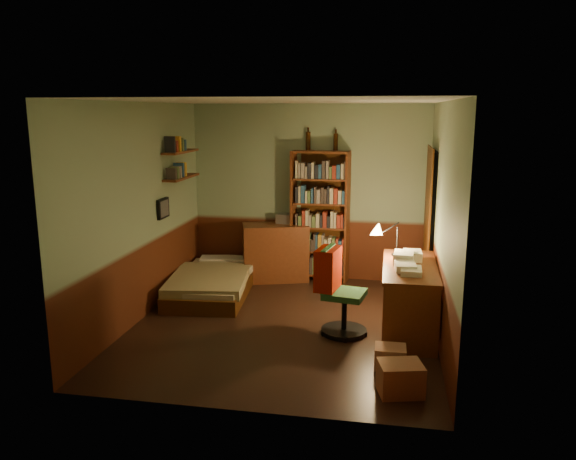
% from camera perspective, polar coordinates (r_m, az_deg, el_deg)
% --- Properties ---
extents(floor, '(3.50, 4.00, 0.02)m').
position_cam_1_polar(floor, '(6.79, -0.38, -9.64)').
color(floor, black).
rests_on(floor, ground).
extents(ceiling, '(3.50, 4.00, 0.02)m').
position_cam_1_polar(ceiling, '(6.31, -0.42, 13.06)').
color(ceiling, silver).
rests_on(ceiling, wall_back).
extents(wall_back, '(3.50, 0.02, 2.60)m').
position_cam_1_polar(wall_back, '(8.38, 2.15, 3.81)').
color(wall_back, gray).
rests_on(wall_back, ground).
extents(wall_left, '(0.02, 4.00, 2.60)m').
position_cam_1_polar(wall_left, '(6.96, -14.79, 1.73)').
color(wall_left, gray).
rests_on(wall_left, ground).
extents(wall_right, '(0.02, 4.00, 2.60)m').
position_cam_1_polar(wall_right, '(6.34, 15.43, 0.71)').
color(wall_right, gray).
rests_on(wall_right, ground).
extents(wall_front, '(3.50, 0.02, 2.60)m').
position_cam_1_polar(wall_front, '(4.51, -5.13, -3.41)').
color(wall_front, gray).
rests_on(wall_front, ground).
extents(doorway, '(0.06, 0.90, 2.00)m').
position_cam_1_polar(doorway, '(7.67, 14.19, 0.40)').
color(doorway, black).
rests_on(doorway, ground).
extents(door_trim, '(0.02, 0.98, 2.08)m').
position_cam_1_polar(door_trim, '(7.66, 13.93, 0.41)').
color(door_trim, '#3E200A').
rests_on(door_trim, ground).
extents(bed, '(1.10, 1.87, 0.53)m').
position_cam_1_polar(bed, '(7.87, -7.64, -4.54)').
color(bed, olive).
rests_on(bed, ground).
extents(dresser, '(1.05, 0.74, 0.85)m').
position_cam_1_polar(dresser, '(8.39, -1.29, -2.27)').
color(dresser, '#5B2A14').
rests_on(dresser, ground).
extents(mini_stereo, '(0.29, 0.24, 0.14)m').
position_cam_1_polar(mini_stereo, '(8.38, -0.21, 1.17)').
color(mini_stereo, '#B2B2B7').
rests_on(mini_stereo, dresser).
extents(bookshelf, '(0.85, 0.37, 1.93)m').
position_cam_1_polar(bookshelf, '(8.25, 3.27, 1.32)').
color(bookshelf, '#5B2A14').
rests_on(bookshelf, ground).
extents(bottle_left, '(0.07, 0.07, 0.27)m').
position_cam_1_polar(bottle_left, '(8.25, 2.05, 9.03)').
color(bottle_left, black).
rests_on(bottle_left, bookshelf).
extents(bottle_right, '(0.08, 0.08, 0.24)m').
position_cam_1_polar(bottle_right, '(8.21, 4.86, 8.90)').
color(bottle_right, black).
rests_on(bottle_right, bookshelf).
extents(desk, '(0.61, 1.46, 0.78)m').
position_cam_1_polar(desk, '(6.63, 12.16, -6.78)').
color(desk, '#5B2A14').
rests_on(desk, ground).
extents(paper_stack, '(0.21, 0.28, 0.11)m').
position_cam_1_polar(paper_stack, '(6.73, 12.55, -2.54)').
color(paper_stack, silver).
rests_on(paper_stack, desk).
extents(desk_lamp, '(0.21, 0.21, 0.55)m').
position_cam_1_polar(desk_lamp, '(6.85, 11.05, -0.34)').
color(desk_lamp, black).
rests_on(desk_lamp, desk).
extents(office_chair, '(0.54, 0.49, 0.94)m').
position_cam_1_polar(office_chair, '(6.40, 5.77, -6.51)').
color(office_chair, '#255329').
rests_on(office_chair, ground).
extents(red_jacket, '(0.33, 0.45, 0.47)m').
position_cam_1_polar(red_jacket, '(6.10, 7.24, -0.55)').
color(red_jacket, '#B11800').
rests_on(red_jacket, office_chair).
extents(wall_shelf_lower, '(0.20, 0.90, 0.03)m').
position_cam_1_polar(wall_shelf_lower, '(7.87, -10.75, 5.28)').
color(wall_shelf_lower, '#5B2A14').
rests_on(wall_shelf_lower, wall_left).
extents(wall_shelf_upper, '(0.20, 0.90, 0.03)m').
position_cam_1_polar(wall_shelf_upper, '(7.84, -10.85, 7.82)').
color(wall_shelf_upper, '#5B2A14').
rests_on(wall_shelf_upper, wall_left).
extents(framed_picture, '(0.04, 0.32, 0.26)m').
position_cam_1_polar(framed_picture, '(7.49, -12.58, 2.16)').
color(framed_picture, black).
rests_on(framed_picture, wall_left).
extents(cardboard_box_a, '(0.45, 0.39, 0.29)m').
position_cam_1_polar(cardboard_box_a, '(5.30, 11.34, -14.56)').
color(cardboard_box_a, '#A26F54').
rests_on(cardboard_box_a, ground).
extents(cardboard_box_b, '(0.31, 0.25, 0.22)m').
position_cam_1_polar(cardboard_box_b, '(5.79, 10.34, -12.57)').
color(cardboard_box_b, '#A26F54').
rests_on(cardboard_box_b, ground).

